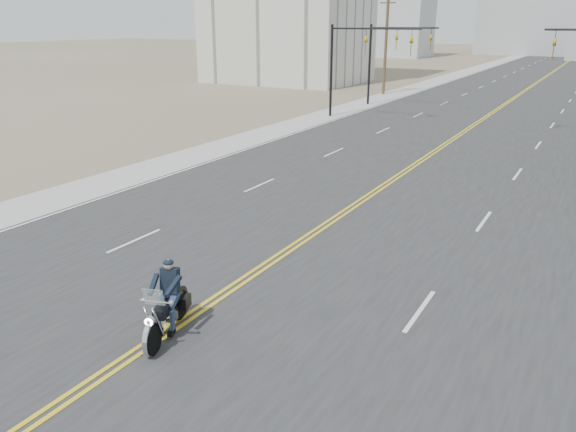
# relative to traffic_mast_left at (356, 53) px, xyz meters

# --- Properties ---
(ground_plane) EXTENTS (400.00, 400.00, 0.00)m
(ground_plane) POSITION_rel_traffic_mast_left_xyz_m (8.98, -32.00, -4.94)
(ground_plane) COLOR #776D56
(ground_plane) RESTS_ON ground
(road) EXTENTS (20.00, 200.00, 0.01)m
(road) POSITION_rel_traffic_mast_left_xyz_m (8.98, 38.00, -4.93)
(road) COLOR #303033
(road) RESTS_ON ground
(sidewalk_left) EXTENTS (3.00, 200.00, 0.01)m
(sidewalk_left) POSITION_rel_traffic_mast_left_xyz_m (-2.52, 38.00, -4.93)
(sidewalk_left) COLOR #A5A5A0
(sidewalk_left) RESTS_ON ground
(traffic_mast_left) EXTENTS (7.10, 0.26, 7.00)m
(traffic_mast_left) POSITION_rel_traffic_mast_left_xyz_m (0.00, 0.00, 0.00)
(traffic_mast_left) COLOR black
(traffic_mast_left) RESTS_ON ground
(traffic_mast_far) EXTENTS (6.10, 0.26, 7.00)m
(traffic_mast_far) POSITION_rel_traffic_mast_left_xyz_m (-0.33, 8.00, -0.06)
(traffic_mast_far) COLOR black
(traffic_mast_far) RESTS_ON ground
(utility_pole_left) EXTENTS (2.20, 0.30, 10.50)m
(utility_pole_left) POSITION_rel_traffic_mast_left_xyz_m (-3.52, 16.00, 0.54)
(utility_pole_left) COLOR brown
(utility_pole_left) RESTS_ON ground
(haze_bldg_a) EXTENTS (14.00, 12.00, 22.00)m
(haze_bldg_a) POSITION_rel_traffic_mast_left_xyz_m (-26.02, 83.00, 6.06)
(haze_bldg_a) COLOR #B7BCC6
(haze_bldg_a) RESTS_ON ground
(haze_bldg_f) EXTENTS (12.00, 12.00, 16.00)m
(haze_bldg_f) POSITION_rel_traffic_mast_left_xyz_m (-41.02, 98.00, 3.06)
(haze_bldg_f) COLOR #ADB2B7
(haze_bldg_f) RESTS_ON ground
(motorcyclist) EXTENTS (1.70, 2.54, 1.83)m
(motorcyclist) POSITION_rel_traffic_mast_left_xyz_m (9.06, -32.10, -4.02)
(motorcyclist) COLOR black
(motorcyclist) RESTS_ON ground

